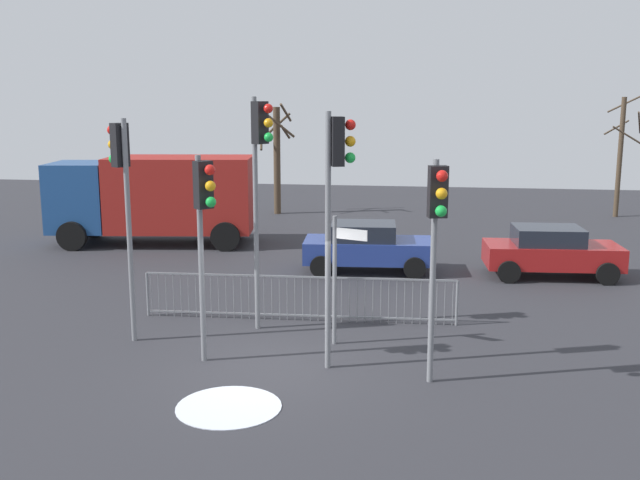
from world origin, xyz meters
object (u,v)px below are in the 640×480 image
(traffic_light_mid_right, at_px, (437,222))
(car_red_mid, at_px, (551,251))
(car_blue_trailing, at_px, (367,246))
(bare_tree_left, at_px, (621,153))
(traffic_light_foreground_left, at_px, (204,213))
(traffic_light_rear_left, at_px, (260,162))
(bare_tree_centre, at_px, (277,155))
(direction_sign_post, at_px, (337,273))
(traffic_light_rear_right, at_px, (335,183))
(delivery_truck, at_px, (155,196))
(traffic_light_mid_left, at_px, (122,180))

(traffic_light_mid_right, xyz_separation_m, car_red_mid, (3.43, 8.77, -2.23))
(car_blue_trailing, relative_size, bare_tree_left, 0.75)
(traffic_light_foreground_left, bearing_deg, traffic_light_rear_left, -153.62)
(bare_tree_centre, bearing_deg, traffic_light_foreground_left, -82.52)
(car_blue_trailing, bearing_deg, traffic_light_mid_right, -81.58)
(traffic_light_mid_right, bearing_deg, direction_sign_post, -58.77)
(direction_sign_post, relative_size, bare_tree_centre, 0.56)
(car_red_mid, xyz_separation_m, bare_tree_centre, (-10.25, 10.46, 1.86))
(traffic_light_rear_right, xyz_separation_m, direction_sign_post, (-0.12, 1.33, -2.03))
(traffic_light_rear_right, height_order, direction_sign_post, traffic_light_rear_right)
(car_red_mid, xyz_separation_m, bare_tree_left, (4.66, 11.78, 2.00))
(bare_tree_left, bearing_deg, delivery_truck, -153.74)
(traffic_light_mid_left, bearing_deg, traffic_light_mid_right, -73.14)
(direction_sign_post, distance_m, car_blue_trailing, 6.77)
(traffic_light_foreground_left, relative_size, bare_tree_left, 0.78)
(traffic_light_rear_left, distance_m, car_red_mid, 9.87)
(car_red_mid, xyz_separation_m, delivery_truck, (-13.10, 3.02, 0.97))
(car_blue_trailing, height_order, delivery_truck, delivery_truck)
(traffic_light_mid_right, height_order, delivery_truck, traffic_light_mid_right)
(direction_sign_post, bearing_deg, traffic_light_foreground_left, -127.35)
(traffic_light_mid_right, distance_m, direction_sign_post, 3.13)
(traffic_light_rear_right, xyz_separation_m, traffic_light_rear_left, (-1.91, 2.09, 0.18))
(traffic_light_rear_left, distance_m, car_blue_trailing, 6.92)
(traffic_light_rear_right, distance_m, direction_sign_post, 2.43)
(car_blue_trailing, bearing_deg, car_red_mid, -2.98)
(traffic_light_rear_left, relative_size, direction_sign_post, 1.88)
(traffic_light_rear_left, distance_m, bare_tree_left, 21.44)
(traffic_light_foreground_left, height_order, traffic_light_rear_right, traffic_light_rear_right)
(traffic_light_rear_right, distance_m, bare_tree_centre, 19.28)
(traffic_light_foreground_left, relative_size, traffic_light_rear_right, 0.83)
(traffic_light_rear_right, relative_size, delivery_truck, 0.67)
(delivery_truck, xyz_separation_m, bare_tree_centre, (2.85, 7.44, 0.89))
(traffic_light_mid_left, xyz_separation_m, direction_sign_post, (4.47, 0.31, -1.91))
(traffic_light_foreground_left, distance_m, car_red_mid, 11.57)
(traffic_light_foreground_left, height_order, traffic_light_mid_left, traffic_light_mid_left)
(traffic_light_mid_left, distance_m, bare_tree_left, 23.86)
(car_blue_trailing, bearing_deg, direction_sign_post, -94.56)
(bare_tree_centre, bearing_deg, delivery_truck, -110.97)
(traffic_light_rear_right, xyz_separation_m, bare_tree_left, (9.95, 19.92, -0.81))
(traffic_light_mid_left, distance_m, direction_sign_post, 4.87)
(traffic_light_foreground_left, xyz_separation_m, traffic_light_rear_left, (0.59, 2.21, 0.78))
(delivery_truck, height_order, bare_tree_centre, bare_tree_centre)
(car_blue_trailing, distance_m, delivery_truck, 8.42)
(traffic_light_mid_left, bearing_deg, car_blue_trailing, -1.67)
(traffic_light_rear_left, height_order, car_red_mid, traffic_light_rear_left)
(car_blue_trailing, height_order, car_red_mid, same)
(traffic_light_mid_right, bearing_deg, bare_tree_left, -125.57)
(traffic_light_rear_left, xyz_separation_m, direction_sign_post, (1.80, -0.76, -2.21))
(traffic_light_rear_right, relative_size, traffic_light_mid_left, 1.04)
(car_red_mid, bearing_deg, bare_tree_left, 64.92)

